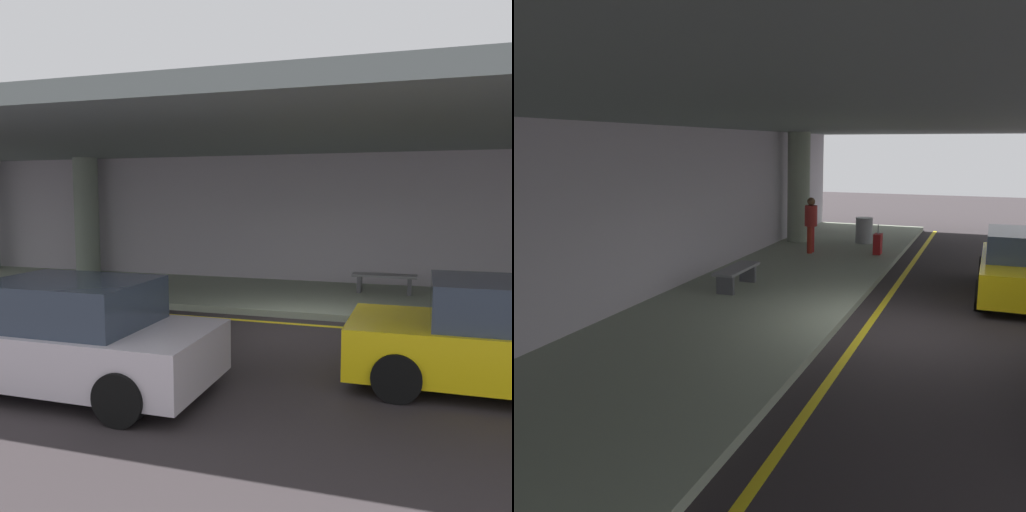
{
  "view_description": "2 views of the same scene",
  "coord_description": "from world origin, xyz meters",
  "views": [
    {
      "loc": [
        2.17,
        -9.87,
        2.61
      ],
      "look_at": [
        -1.7,
        2.44,
        1.15
      ],
      "focal_mm": 37.35,
      "sensor_mm": 36.0,
      "label": 1
    },
    {
      "loc": [
        -10.4,
        -1.51,
        3.4
      ],
      "look_at": [
        0.32,
        2.66,
        1.15
      ],
      "focal_mm": 40.26,
      "sensor_mm": 36.0,
      "label": 2
    }
  ],
  "objects": [
    {
      "name": "sidewalk",
      "position": [
        0.0,
        3.1,
        0.07
      ],
      "size": [
        26.0,
        4.2,
        0.15
      ],
      "primitive_type": "cube",
      "color": "gray",
      "rests_on": "ground"
    },
    {
      "name": "bench_metal",
      "position": [
        1.28,
        3.85,
        0.5
      ],
      "size": [
        1.6,
        0.5,
        0.48
      ],
      "color": "slate",
      "rests_on": "sidewalk"
    },
    {
      "name": "ceiling_overhang",
      "position": [
        0.0,
        2.6,
        3.95
      ],
      "size": [
        28.0,
        13.2,
        0.3
      ],
      "primitive_type": "cube",
      "color": "gray",
      "rests_on": "support_column_far_left"
    },
    {
      "name": "lane_stripe_yellow",
      "position": [
        0.0,
        0.54,
        0.0
      ],
      "size": [
        26.0,
        0.14,
        0.01
      ],
      "primitive_type": "cube",
      "color": "yellow",
      "rests_on": "ground"
    },
    {
      "name": "car_yellow_taxi",
      "position": [
        3.29,
        -2.26,
        0.71
      ],
      "size": [
        4.1,
        1.92,
        1.5
      ],
      "rotation": [
        0.0,
        0.0,
        3.1
      ],
      "color": "yellow",
      "rests_on": "ground"
    },
    {
      "name": "car_silver",
      "position": [
        -2.37,
        -3.93,
        0.71
      ],
      "size": [
        4.1,
        1.92,
        1.5
      ],
      "rotation": [
        0.0,
        0.0,
        0.01
      ],
      "color": "#C1B8C3",
      "rests_on": "ground"
    },
    {
      "name": "support_column_left_mid",
      "position": [
        -8.0,
        4.61,
        1.97
      ],
      "size": [
        0.76,
        0.76,
        3.65
      ],
      "primitive_type": "cylinder",
      "color": "gray",
      "rests_on": "sidewalk"
    },
    {
      "name": "ground_plane",
      "position": [
        0.0,
        0.0,
        0.0
      ],
      "size": [
        60.0,
        60.0,
        0.0
      ],
      "primitive_type": "plane",
      "color": "#2D282A"
    },
    {
      "name": "terminal_back_wall",
      "position": [
        0.0,
        5.35,
        1.9
      ],
      "size": [
        26.0,
        0.3,
        3.8
      ],
      "primitive_type": "cube",
      "color": "#BAB2BD",
      "rests_on": "ground"
    }
  ]
}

